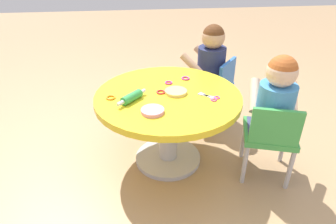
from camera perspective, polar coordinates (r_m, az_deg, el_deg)
ground_plane at (r=2.08m, az=-0.00°, el=-9.03°), size 10.00×10.00×0.00m
craft_table at (r=1.86m, az=-0.00°, el=0.16°), size 0.89×0.89×0.50m
child_chair_left at (r=1.87m, az=18.99°, el=-4.24°), size 0.38×0.38×0.54m
seated_child_left at (r=1.79m, az=20.05°, el=2.45°), size 0.41×0.36×0.51m
child_chair_right at (r=2.37m, az=8.73°, el=4.77°), size 0.42×0.42×0.54m
seated_child_right at (r=2.30m, az=8.25°, el=10.09°), size 0.42×0.44×0.51m
rolling_pin at (r=1.72m, az=-6.98°, el=2.86°), size 0.18×0.17×0.05m
craft_scissors at (r=1.77m, az=8.31°, el=2.79°), size 0.13×0.13×0.01m
playdough_blob_0 at (r=1.81m, az=1.52°, el=3.92°), size 0.14×0.14×0.02m
playdough_blob_1 at (r=1.60m, az=-2.98°, el=0.22°), size 0.13×0.13×0.02m
cookie_cutter_0 at (r=1.94m, az=0.12°, el=5.66°), size 0.05×0.05×0.01m
cookie_cutter_1 at (r=1.81m, az=-1.39°, el=3.86°), size 0.06×0.06×0.01m
cookie_cutter_2 at (r=1.78m, az=-10.93°, el=2.74°), size 0.06×0.06×0.01m
cookie_cutter_3 at (r=2.00m, az=3.38°, el=6.49°), size 0.06×0.06×0.01m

